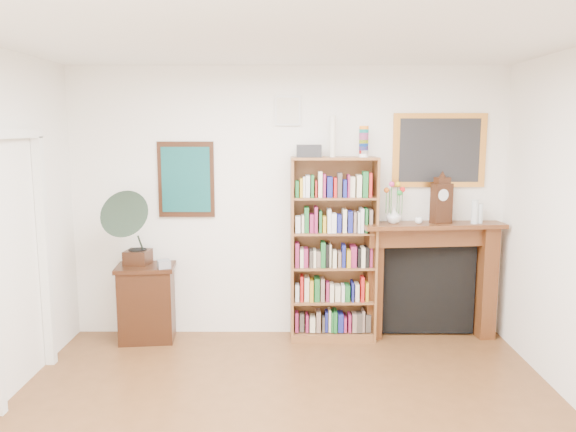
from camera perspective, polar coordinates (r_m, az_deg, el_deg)
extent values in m
cube|color=white|center=(3.35, -0.20, 19.77)|extent=(4.50, 5.00, 0.01)
cube|color=white|center=(5.84, -0.03, 1.29)|extent=(4.50, 0.01, 2.80)
cube|color=white|center=(5.55, -23.51, -3.51)|extent=(0.08, 0.08, 2.10)
cube|color=white|center=(5.01, -26.43, 7.52)|extent=(0.08, 1.02, 0.08)
cube|color=black|center=(5.89, -10.31, 3.67)|extent=(0.58, 0.03, 0.78)
cube|color=#104D4D|center=(5.88, -10.34, 3.65)|extent=(0.50, 0.01, 0.67)
cube|color=white|center=(5.78, -0.03, 10.66)|extent=(0.26, 0.03, 0.30)
cube|color=silver|center=(5.76, -0.03, 10.66)|extent=(0.22, 0.01, 0.26)
cube|color=orange|center=(5.98, 15.10, 6.46)|extent=(0.95, 0.03, 0.75)
cube|color=#262628|center=(5.96, 15.15, 6.45)|extent=(0.82, 0.01, 0.65)
cube|color=brown|center=(5.75, 0.42, -3.44)|extent=(0.03, 0.31, 1.89)
cube|color=brown|center=(5.81, 8.76, -3.40)|extent=(0.03, 0.31, 1.89)
cube|color=brown|center=(5.64, 4.73, 5.86)|extent=(0.88, 0.33, 0.03)
cube|color=brown|center=(6.02, 4.51, -11.86)|extent=(0.88, 0.33, 0.08)
cube|color=brown|center=(5.91, 4.51, -3.13)|extent=(0.87, 0.04, 1.89)
cube|color=brown|center=(5.90, 4.55, -8.52)|extent=(0.82, 0.31, 0.02)
cube|color=brown|center=(5.81, 4.59, -5.15)|extent=(0.82, 0.31, 0.02)
cube|color=brown|center=(5.73, 4.64, -1.68)|extent=(0.82, 0.31, 0.02)
cube|color=brown|center=(5.68, 4.68, 1.87)|extent=(0.82, 0.31, 0.02)
cube|color=black|center=(6.02, -14.14, -8.55)|extent=(0.62, 0.48, 0.79)
cube|color=#502912|center=(5.94, 8.63, -6.66)|extent=(0.18, 0.23, 1.18)
cube|color=#502912|center=(6.22, 19.48, -6.37)|extent=(0.18, 0.23, 1.18)
cube|color=#502912|center=(5.95, 14.36, -1.95)|extent=(1.35, 0.35, 0.19)
cube|color=#502912|center=(5.89, 14.50, -0.91)|extent=(1.47, 0.49, 0.04)
cube|color=black|center=(6.15, 13.99, -7.23)|extent=(0.97, 0.09, 0.94)
cube|color=black|center=(5.97, -15.01, -4.06)|extent=(0.26, 0.26, 0.15)
cylinder|color=black|center=(5.95, -15.04, -3.33)|extent=(0.20, 0.20, 0.01)
cone|color=#2B3E32|center=(5.76, -15.55, -0.47)|extent=(0.54, 0.65, 0.62)
cube|color=#AAABB7|center=(5.75, -12.50, -4.79)|extent=(0.16, 0.16, 0.08)
cube|color=black|center=(5.87, 15.31, 1.24)|extent=(0.23, 0.18, 0.40)
cylinder|color=white|center=(5.81, 15.50, 2.06)|extent=(0.11, 0.05, 0.12)
cube|color=black|center=(5.85, 15.41, 3.47)|extent=(0.17, 0.14, 0.07)
imported|color=silver|center=(5.77, 10.70, 0.04)|extent=(0.19, 0.19, 0.16)
imported|color=white|center=(5.81, 13.13, -0.45)|extent=(0.10, 0.10, 0.06)
cylinder|color=silver|center=(5.96, 18.44, 0.41)|extent=(0.07, 0.07, 0.24)
cylinder|color=silver|center=(5.99, 18.91, 0.25)|extent=(0.06, 0.06, 0.20)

